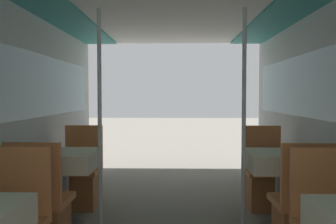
# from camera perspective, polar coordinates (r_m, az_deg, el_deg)

# --- Properties ---
(dining_table_left_1) EXTENTS (0.62, 0.62, 0.73)m
(dining_table_left_1) POSITION_cam_1_polar(r_m,az_deg,el_deg) (3.77, -15.59, -7.53)
(dining_table_left_1) COLOR #4C4C51
(dining_table_left_1) RESTS_ON ground_plane
(chair_left_near_1) EXTENTS (0.44, 0.44, 0.91)m
(chair_left_near_1) POSITION_cam_1_polar(r_m,az_deg,el_deg) (3.28, -18.76, -15.09)
(chair_left_near_1) COLOR #9C5B31
(chair_left_near_1) RESTS_ON ground_plane
(chair_left_far_1) EXTENTS (0.44, 0.44, 0.91)m
(chair_left_far_1) POSITION_cam_1_polar(r_m,az_deg,el_deg) (4.43, -13.17, -10.39)
(chair_left_far_1) COLOR #9C5B31
(chair_left_far_1) RESTS_ON ground_plane
(support_pole_left_1) EXTENTS (0.04, 0.04, 2.09)m
(support_pole_left_1) POSITION_cam_1_polar(r_m,az_deg,el_deg) (3.64, -10.36, -0.99)
(support_pole_left_1) COLOR silver
(support_pole_left_1) RESTS_ON ground_plane
(dining_table_right_1) EXTENTS (0.62, 0.62, 0.73)m
(dining_table_right_1) POSITION_cam_1_polar(r_m,az_deg,el_deg) (3.75, 16.75, -7.61)
(dining_table_right_1) COLOR #4C4C51
(dining_table_right_1) RESTS_ON ground_plane
(chair_right_near_1) EXTENTS (0.44, 0.44, 0.91)m
(chair_right_near_1) POSITION_cam_1_polar(r_m,az_deg,el_deg) (3.25, 19.71, -15.25)
(chair_right_near_1) COLOR #9C5B31
(chair_right_near_1) RESTS_ON ground_plane
(chair_right_far_1) EXTENTS (0.44, 0.44, 0.91)m
(chair_right_far_1) POSITION_cam_1_polar(r_m,az_deg,el_deg) (4.41, 14.50, -10.46)
(chair_right_far_1) COLOR #9C5B31
(chair_right_far_1) RESTS_ON ground_plane
(support_pole_right_1) EXTENTS (0.04, 0.04, 2.09)m
(support_pole_right_1) POSITION_cam_1_polar(r_m,az_deg,el_deg) (3.62, 11.47, -1.01)
(support_pole_right_1) COLOR silver
(support_pole_right_1) RESTS_ON ground_plane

